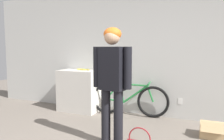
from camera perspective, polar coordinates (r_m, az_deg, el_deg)
wall_back at (r=4.45m, az=10.69°, el=4.72°), size 8.00×0.07×2.60m
side_shelf at (r=4.84m, az=-8.59°, el=-5.33°), size 0.86×0.51×0.89m
person at (r=3.00m, az=0.01°, el=-1.39°), size 0.57×0.26×1.65m
bicycle at (r=4.48m, az=4.48°, el=-7.65°), size 1.59×0.46×0.70m
banana at (r=4.78m, az=-7.47°, el=0.16°), size 0.34×0.09×0.03m
cardboard_box at (r=3.83m, az=24.81°, el=-14.11°), size 0.37×0.36×0.27m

